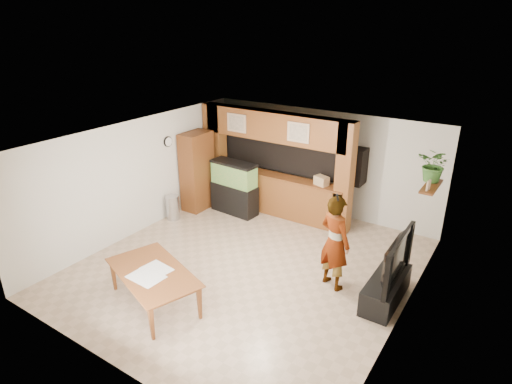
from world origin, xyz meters
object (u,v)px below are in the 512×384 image
Objects in this scene: pantry_cabinet at (197,171)px; aquarium at (234,188)px; television at (390,257)px; person at (335,242)px; dining_table at (152,288)px.

pantry_cabinet reaches higher than aquarium.
pantry_cabinet is 1.06m from aquarium.
television is at bearing -15.18° from aquarium.
aquarium is at bearing -4.23° from person.
dining_table is (-3.33, -2.32, -0.56)m from television.
dining_table is (-2.36, -2.24, -0.58)m from person.
person is at bearing 94.24° from television.
aquarium is (0.96, 0.27, -0.35)m from pantry_cabinet.
television is 4.10m from dining_table.
aquarium is 0.92× the size of television.
television is 0.98m from person.
television is 0.81× the size of person.
pantry_cabinet is 4.17m from dining_table.
dining_table is (2.02, -3.59, -0.68)m from pantry_cabinet.
television is (4.39, -1.54, 0.22)m from aquarium.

